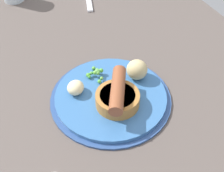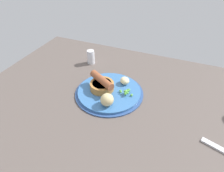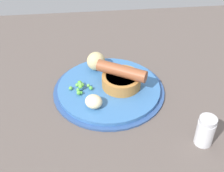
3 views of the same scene
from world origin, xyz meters
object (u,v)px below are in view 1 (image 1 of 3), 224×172
(sausage_pudding, at_px, (118,97))
(potato_chunk_1, at_px, (137,70))
(dinner_plate, at_px, (111,97))
(pea_pile, at_px, (96,73))
(potato_chunk_0, at_px, (76,88))

(sausage_pudding, distance_m, potato_chunk_1, 0.09)
(potato_chunk_1, bearing_deg, dinner_plate, 107.92)
(dinner_plate, relative_size, sausage_pudding, 2.28)
(pea_pile, distance_m, potato_chunk_1, 0.09)
(dinner_plate, bearing_deg, potato_chunk_1, -72.08)
(pea_pile, xyz_separation_m, potato_chunk_0, (-0.03, 0.06, 0.00))
(dinner_plate, height_order, pea_pile, pea_pile)
(dinner_plate, bearing_deg, pea_pile, 4.18)
(dinner_plate, relative_size, potato_chunk_1, 5.59)
(sausage_pudding, xyz_separation_m, potato_chunk_1, (0.05, -0.07, 0.00))
(potato_chunk_0, bearing_deg, sausage_pudding, -136.13)
(dinner_plate, height_order, potato_chunk_0, potato_chunk_0)
(pea_pile, height_order, potato_chunk_1, potato_chunk_1)
(potato_chunk_0, distance_m, potato_chunk_1, 0.14)
(potato_chunk_1, bearing_deg, sausage_pudding, 125.91)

